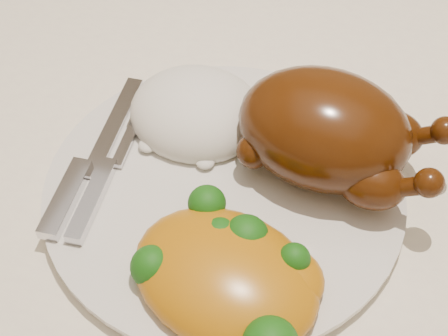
% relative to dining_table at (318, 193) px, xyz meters
% --- Properties ---
extents(dining_table, '(1.60, 0.90, 0.76)m').
position_rel_dining_table_xyz_m(dining_table, '(0.00, 0.00, 0.00)').
color(dining_table, brown).
rests_on(dining_table, floor).
extents(tablecloth, '(1.73, 1.03, 0.18)m').
position_rel_dining_table_xyz_m(tablecloth, '(0.00, 0.00, 0.07)').
color(tablecloth, silver).
rests_on(tablecloth, dining_table).
extents(dinner_plate, '(0.35, 0.35, 0.01)m').
position_rel_dining_table_xyz_m(dinner_plate, '(-0.06, -0.11, 0.11)').
color(dinner_plate, silver).
rests_on(dinner_plate, tablecloth).
extents(roast_chicken, '(0.17, 0.11, 0.08)m').
position_rel_dining_table_xyz_m(roast_chicken, '(0.01, -0.06, 0.16)').
color(roast_chicken, '#482307').
rests_on(roast_chicken, dinner_plate).
extents(rice_mound, '(0.12, 0.11, 0.06)m').
position_rel_dining_table_xyz_m(rice_mound, '(-0.11, -0.05, 0.13)').
color(rice_mound, white).
rests_on(rice_mound, dinner_plate).
extents(mac_and_cheese, '(0.15, 0.13, 0.06)m').
position_rel_dining_table_xyz_m(mac_and_cheese, '(-0.03, -0.19, 0.13)').
color(mac_and_cheese, '#C1760C').
rests_on(mac_and_cheese, dinner_plate).
extents(cutlery, '(0.04, 0.18, 0.01)m').
position_rel_dining_table_xyz_m(cutlery, '(-0.16, -0.14, 0.12)').
color(cutlery, '#BCBCC3').
rests_on(cutlery, dinner_plate).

